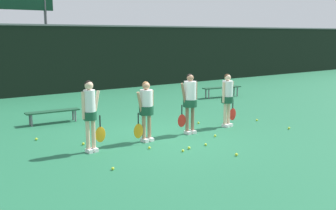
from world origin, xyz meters
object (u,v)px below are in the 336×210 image
tennis_ball_0 (113,169)px  tennis_ball_9 (83,144)px  bench_courtside (53,112)px  player_3 (227,96)px  player_2 (190,98)px  tennis_ball_8 (189,148)px  tennis_ball_6 (198,123)px  tennis_ball_1 (257,120)px  scoreboard (8,6)px  tennis_ball_2 (149,148)px  tennis_ball_10 (236,155)px  tennis_ball_5 (215,136)px  tennis_ball_11 (206,145)px  player_1 (146,106)px  tennis_ball_4 (289,128)px  bench_far (222,88)px  player_0 (90,110)px  tennis_ball_3 (36,139)px  tennis_ball_7 (183,151)px

tennis_ball_0 → tennis_ball_9: (0.25, 2.20, 0.00)m
bench_courtside → player_3: bearing=-36.0°
player_2 → tennis_ball_8: bearing=-125.8°
tennis_ball_6 → tennis_ball_1: bearing=-22.8°
scoreboard → tennis_ball_0: bearing=-95.2°
tennis_ball_2 → tennis_ball_10: 2.21m
tennis_ball_5 → tennis_ball_6: size_ratio=0.96×
tennis_ball_6 → tennis_ball_11: size_ratio=1.04×
player_1 → tennis_ball_10: player_1 is taller
tennis_ball_11 → bench_courtside: bearing=115.8°
tennis_ball_1 → tennis_ball_4: tennis_ball_4 is taller
bench_courtside → player_2: player_2 is taller
bench_far → player_3: size_ratio=1.18×
tennis_ball_10 → bench_far: bearing=49.6°
bench_courtside → player_3: (4.37, -3.62, 0.62)m
tennis_ball_6 → tennis_ball_9: bearing=-177.5°
player_0 → tennis_ball_4: (5.98, -1.32, -1.01)m
player_1 → tennis_ball_6: (2.51, 0.82, -0.94)m
bench_courtside → player_2: bearing=-48.6°
scoreboard → tennis_ball_0: size_ratio=79.18×
tennis_ball_5 → tennis_ball_9: 3.69m
tennis_ball_9 → tennis_ball_3: bearing=126.6°
tennis_ball_1 → tennis_ball_6: (-1.89, 0.80, 0.00)m
player_0 → player_3: bearing=-4.0°
player_3 → player_0: bearing=170.9°
tennis_ball_5 → tennis_ball_4: bearing=-14.1°
player_1 → player_2: player_2 is taller
bench_far → player_3: 5.98m
tennis_ball_4 → tennis_ball_8: (-3.85, 0.09, -0.00)m
player_0 → tennis_ball_3: size_ratio=24.96×
tennis_ball_1 → tennis_ball_8: size_ratio=0.96×
tennis_ball_0 → bench_courtside: bearing=84.7°
player_2 → tennis_ball_7: player_2 is taller
tennis_ball_8 → bench_courtside: bearing=110.4°
tennis_ball_8 → tennis_ball_6: bearing=45.9°
tennis_ball_6 → tennis_ball_0: bearing=-151.3°
tennis_ball_1 → tennis_ball_6: tennis_ball_6 is taller
tennis_ball_3 → player_2: bearing=-24.9°
player_0 → tennis_ball_10: (2.71, -2.33, -1.01)m
player_1 → player_0: bearing=175.3°
player_3 → tennis_ball_3: size_ratio=23.37×
player_2 → tennis_ball_3: size_ratio=24.68×
scoreboard → tennis_ball_2: 13.04m
player_3 → tennis_ball_4: (1.31, -1.39, -0.95)m
tennis_ball_4 → tennis_ball_5: 2.56m
player_3 → tennis_ball_4: size_ratio=23.64×
player_2 → tennis_ball_4: (2.84, -1.35, -1.02)m
scoreboard → tennis_ball_6: 12.05m
bench_courtside → tennis_ball_8: 5.26m
scoreboard → tennis_ball_4: 14.55m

